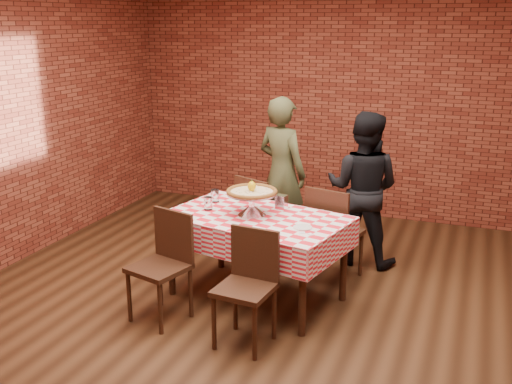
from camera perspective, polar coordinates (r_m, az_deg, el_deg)
ground at (r=5.04m, az=0.65°, el=-11.92°), size 6.00×6.00×0.00m
back_wall at (r=7.39m, az=8.92°, el=8.81°), size 5.50×0.00×5.50m
table at (r=5.23m, az=0.05°, el=-6.26°), size 1.64×1.19×0.75m
tablecloth at (r=5.14m, az=0.05°, el=-3.63°), size 1.68×1.23×0.26m
pizza_stand at (r=5.10m, az=-0.40°, el=-1.12°), size 0.61×0.61×0.19m
pizza at (r=5.07m, az=-0.41°, el=-0.01°), size 0.61×0.61×0.03m
lemon at (r=5.06m, az=-0.41°, el=0.54°), size 0.10×0.10×0.09m
water_glass_left at (r=5.26m, az=-4.58°, el=-1.09°), size 0.09×0.09×0.12m
water_glass_right at (r=5.48m, az=-3.93°, el=-0.36°), size 0.09×0.09×0.12m
side_plate at (r=4.82m, az=4.47°, el=-3.39°), size 0.18×0.18×0.01m
sweetener_packet_a at (r=4.71m, az=4.40°, el=-3.87°), size 0.06×0.05×0.00m
sweetener_packet_b at (r=4.68m, az=5.22°, el=-4.04°), size 0.06×0.06×0.00m
condiment_caddy at (r=5.26m, az=2.45°, el=-0.98°), size 0.11×0.09×0.13m
chair_near_left at (r=4.90m, az=-9.25°, el=-7.24°), size 0.50×0.50×0.89m
chair_near_right at (r=4.48m, az=-1.12°, el=-9.42°), size 0.43×0.43×0.87m
chair_far_left at (r=5.96m, az=0.82°, el=-2.62°), size 0.56×0.56×0.91m
chair_far_right at (r=5.63m, az=7.56°, el=-3.84°), size 0.52×0.52×0.92m
diner_olive at (r=6.32m, az=2.48°, el=1.84°), size 0.69×0.57×1.62m
diner_black at (r=5.98m, az=10.15°, el=0.32°), size 0.79×0.63×1.53m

